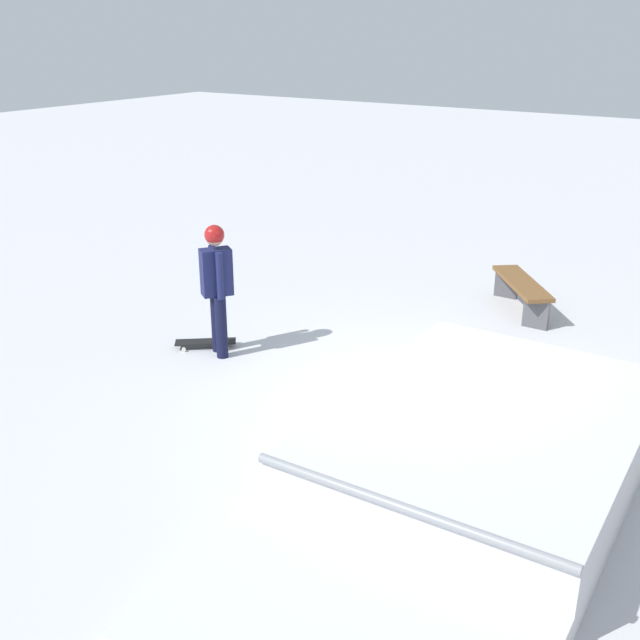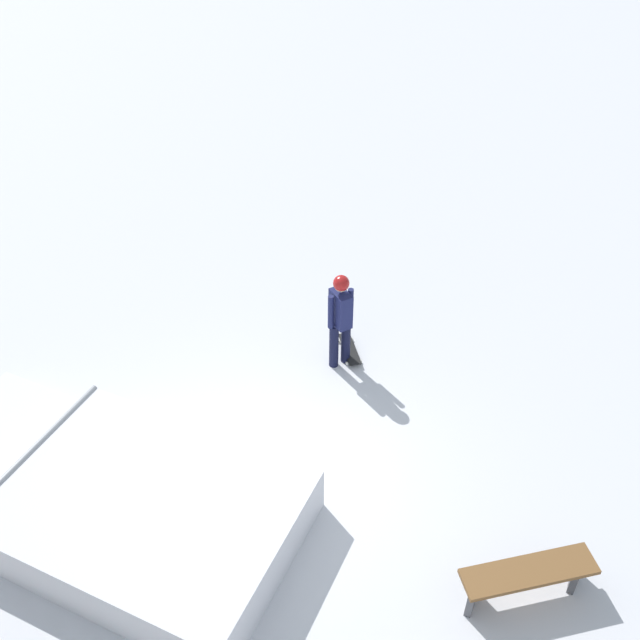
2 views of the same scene
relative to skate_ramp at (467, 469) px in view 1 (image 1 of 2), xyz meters
name	(u,v)px [view 1 (image 1 of 2)]	position (x,y,z in m)	size (l,w,h in m)	color
ground_plane	(401,396)	(-1.50, -1.44, -0.32)	(60.00, 60.00, 0.00)	silver
skate_ramp	(467,469)	(0.00, 0.00, 0.00)	(5.45, 2.70, 0.74)	silver
skater	(217,281)	(-1.27, -3.97, 0.69)	(0.44, 0.40, 1.73)	black
skateboard	(206,342)	(-1.32, -4.27, -0.24)	(0.65, 0.75, 0.09)	black
park_bench	(521,289)	(-4.93, -1.24, 0.04)	(1.50, 1.31, 0.48)	brown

